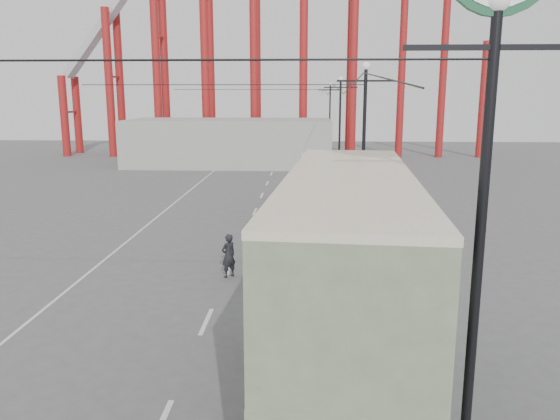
{
  "coord_description": "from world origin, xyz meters",
  "views": [
    {
      "loc": [
        2.28,
        -13.13,
        7.45
      ],
      "look_at": [
        1.3,
        8.2,
        3.0
      ],
      "focal_mm": 35.0,
      "sensor_mm": 36.0,
      "label": 1
    }
  ],
  "objects_px": {
    "single_decker_cream": "(320,181)",
    "single_decker_green": "(325,213)",
    "pedestrian": "(228,256)",
    "lamp_post_near": "(493,73)",
    "double_decker_bus": "(347,284)"
  },
  "relations": [
    {
      "from": "single_decker_cream",
      "to": "single_decker_green",
      "type": "bearing_deg",
      "value": -90.92
    },
    {
      "from": "pedestrian",
      "to": "lamp_post_near",
      "type": "bearing_deg",
      "value": 75.1
    },
    {
      "from": "lamp_post_near",
      "to": "single_decker_cream",
      "type": "xyz_separation_m",
      "value": [
        -2.25,
        26.7,
        -6.06
      ]
    },
    {
      "from": "lamp_post_near",
      "to": "single_decker_cream",
      "type": "relative_size",
      "value": 1.05
    },
    {
      "from": "lamp_post_near",
      "to": "double_decker_bus",
      "type": "distance_m",
      "value": 5.46
    },
    {
      "from": "double_decker_bus",
      "to": "pedestrian",
      "type": "distance_m",
      "value": 10.97
    },
    {
      "from": "single_decker_green",
      "to": "single_decker_cream",
      "type": "height_order",
      "value": "single_decker_green"
    },
    {
      "from": "single_decker_green",
      "to": "pedestrian",
      "type": "distance_m",
      "value": 6.02
    },
    {
      "from": "double_decker_bus",
      "to": "single_decker_green",
      "type": "height_order",
      "value": "double_decker_bus"
    },
    {
      "from": "pedestrian",
      "to": "single_decker_green",
      "type": "bearing_deg",
      "value": -178.26
    },
    {
      "from": "single_decker_cream",
      "to": "pedestrian",
      "type": "bearing_deg",
      "value": -106.23
    },
    {
      "from": "single_decker_green",
      "to": "single_decker_cream",
      "type": "relative_size",
      "value": 1.17
    },
    {
      "from": "single_decker_cream",
      "to": "lamp_post_near",
      "type": "bearing_deg",
      "value": -85.72
    },
    {
      "from": "single_decker_cream",
      "to": "pedestrian",
      "type": "height_order",
      "value": "single_decker_cream"
    },
    {
      "from": "lamp_post_near",
      "to": "pedestrian",
      "type": "height_order",
      "value": "lamp_post_near"
    }
  ]
}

